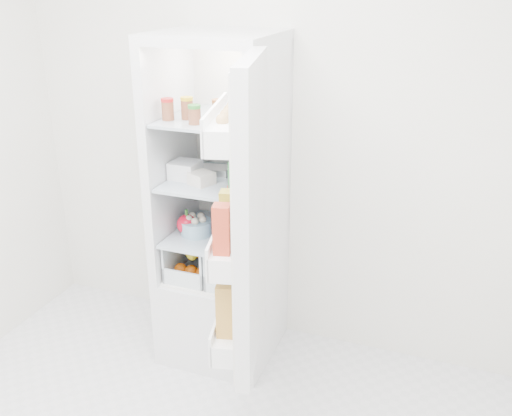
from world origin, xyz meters
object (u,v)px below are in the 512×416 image
at_px(refrigerator, 225,242).
at_px(red_cabbage, 241,220).
at_px(fridge_door, 244,225).
at_px(mushroom_bowl, 196,227).

xyz_separation_m(refrigerator, red_cabbage, (0.13, -0.06, 0.18)).
xyz_separation_m(refrigerator, fridge_door, (0.37, -0.63, 0.43)).
xyz_separation_m(mushroom_bowl, fridge_door, (0.49, -0.51, 0.31)).
bearing_deg(red_cabbage, refrigerator, 155.89).
bearing_deg(mushroom_bowl, red_cabbage, 14.10).
bearing_deg(red_cabbage, mushroom_bowl, -165.90).
distance_m(refrigerator, fridge_door, 0.85).
height_order(red_cabbage, mushroom_bowl, red_cabbage).
height_order(refrigerator, fridge_door, refrigerator).
relative_size(refrigerator, red_cabbage, 9.48).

